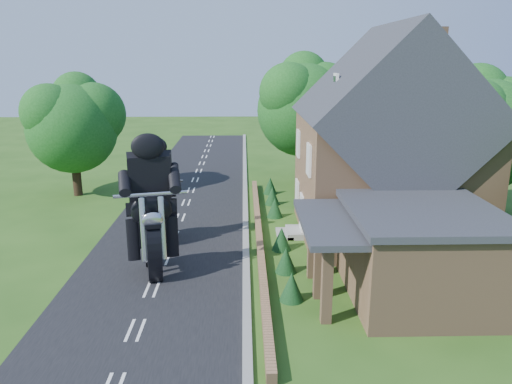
{
  "coord_description": "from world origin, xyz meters",
  "views": [
    {
      "loc": [
        3.58,
        -17.66,
        8.58
      ],
      "look_at": [
        4.12,
        3.99,
        2.8
      ],
      "focal_mm": 35.0,
      "sensor_mm": 36.0,
      "label": 1
    }
  ],
  "objects_px": {
    "motorcycle_follow": "(160,226)",
    "garden_wall": "(259,239)",
    "house": "(387,150)",
    "annex": "(417,252)",
    "motorcycle_lead": "(154,254)"
  },
  "relations": [
    {
      "from": "motorcycle_follow",
      "to": "garden_wall",
      "type": "bearing_deg",
      "value": 173.93
    },
    {
      "from": "house",
      "to": "annex",
      "type": "height_order",
      "value": "house"
    },
    {
      "from": "garden_wall",
      "to": "house",
      "type": "relative_size",
      "value": 2.15
    },
    {
      "from": "annex",
      "to": "motorcycle_lead",
      "type": "height_order",
      "value": "annex"
    },
    {
      "from": "garden_wall",
      "to": "annex",
      "type": "xyz_separation_m",
      "value": [
        5.57,
        -5.8,
        1.57
      ]
    },
    {
      "from": "garden_wall",
      "to": "motorcycle_follow",
      "type": "height_order",
      "value": "motorcycle_follow"
    },
    {
      "from": "house",
      "to": "motorcycle_follow",
      "type": "xyz_separation_m",
      "value": [
        -11.0,
        -0.75,
        -3.57
      ]
    },
    {
      "from": "house",
      "to": "motorcycle_lead",
      "type": "height_order",
      "value": "house"
    },
    {
      "from": "motorcycle_lead",
      "to": "annex",
      "type": "bearing_deg",
      "value": 154.23
    },
    {
      "from": "motorcycle_lead",
      "to": "garden_wall",
      "type": "bearing_deg",
      "value": -154.27
    },
    {
      "from": "motorcycle_lead",
      "to": "house",
      "type": "bearing_deg",
      "value": -169.93
    },
    {
      "from": "house",
      "to": "annex",
      "type": "xyz_separation_m",
      "value": [
        -0.62,
        -6.8,
        -2.58
      ]
    },
    {
      "from": "garden_wall",
      "to": "house",
      "type": "bearing_deg",
      "value": 9.17
    },
    {
      "from": "house",
      "to": "annex",
      "type": "bearing_deg",
      "value": -95.24
    },
    {
      "from": "annex",
      "to": "motorcycle_follow",
      "type": "bearing_deg",
      "value": 149.77
    }
  ]
}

